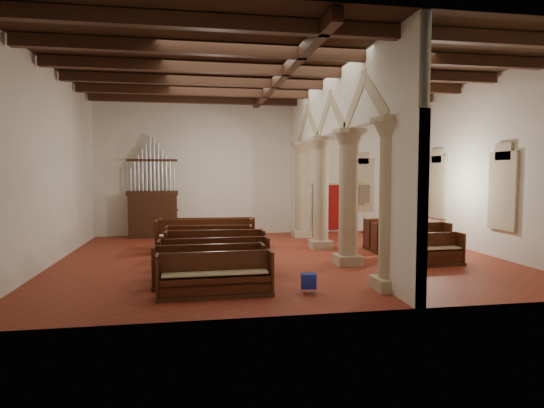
{
  "coord_description": "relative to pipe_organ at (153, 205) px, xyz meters",
  "views": [
    {
      "loc": [
        -2.75,
        -14.49,
        2.79
      ],
      "look_at": [
        -0.18,
        0.5,
        1.73
      ],
      "focal_mm": 30.0,
      "sensor_mm": 36.0,
      "label": 1
    }
  ],
  "objects": [
    {
      "name": "nave_pew_4",
      "position": [
        2.39,
        -6.1,
        -1.05
      ],
      "size": [
        2.75,
        0.67,
        0.96
      ],
      "rotation": [
        0.0,
        0.0,
        -0.01
      ],
      "color": "#371D11",
      "rests_on": "floor"
    },
    {
      "name": "lectern",
      "position": [
        0.77,
        -0.06,
        -0.82
      ],
      "size": [
        0.64,
        0.68,
        1.33
      ],
      "rotation": [
        0.0,
        0.0,
        -0.35
      ],
      "color": "#362011",
      "rests_on": "floor"
    },
    {
      "name": "wall_left",
      "position": [
        -2.5,
        -5.5,
        1.63
      ],
      "size": [
        0.02,
        12.0,
        6.0
      ],
      "primitive_type": "cube",
      "color": "silver",
      "rests_on": "floor"
    },
    {
      "name": "window_right_a",
      "position": [
        11.48,
        -7.0,
        0.83
      ],
      "size": [
        0.03,
        1.0,
        2.2
      ],
      "primitive_type": "cube",
      "color": "#3A8264",
      "rests_on": "wall_right"
    },
    {
      "name": "wall_back",
      "position": [
        4.5,
        0.5,
        1.63
      ],
      "size": [
        14.0,
        0.02,
        6.0
      ],
      "primitive_type": "cube",
      "color": "silver",
      "rests_on": "floor"
    },
    {
      "name": "nave_pew_2",
      "position": [
        2.25,
        -8.05,
        -1.03
      ],
      "size": [
        2.91,
        0.79,
        1.04
      ],
      "rotation": [
        0.0,
        0.0,
        0.03
      ],
      "color": "#371D11",
      "rests_on": "floor"
    },
    {
      "name": "pipe_organ",
      "position": [
        0.0,
        0.0,
        0.0
      ],
      "size": [
        2.1,
        0.85,
        4.4
      ],
      "color": "#371D11",
      "rests_on": "floor"
    },
    {
      "name": "ceiling_beams",
      "position": [
        4.5,
        -5.5,
        4.45
      ],
      "size": [
        13.8,
        11.8,
        0.3
      ],
      "primitive_type": null,
      "color": "#371D11",
      "rests_on": "wall_back"
    },
    {
      "name": "hymnal_box_c",
      "position": [
        3.64,
        -6.83,
        -1.13
      ],
      "size": [
        0.3,
        0.26,
        0.27
      ],
      "primitive_type": "cube",
      "rotation": [
        0.0,
        0.0,
        0.15
      ],
      "color": "#14148E",
      "rests_on": "floor"
    },
    {
      "name": "window_back",
      "position": [
        9.5,
        0.48,
        0.83
      ],
      "size": [
        1.0,
        0.03,
        2.2
      ],
      "primitive_type": "cube",
      "color": "#3A8264",
      "rests_on": "wall_back"
    },
    {
      "name": "hymnal_box_b",
      "position": [
        3.41,
        -7.94,
        -1.12
      ],
      "size": [
        0.37,
        0.33,
        0.31
      ],
      "primitive_type": "cube",
      "rotation": [
        0.0,
        0.0,
        -0.31
      ],
      "color": "#162F9C",
      "rests_on": "floor"
    },
    {
      "name": "nave_pew_3",
      "position": [
        2.33,
        -6.86,
        -1.01
      ],
      "size": [
        2.89,
        0.86,
        1.1
      ],
      "rotation": [
        0.0,
        0.0,
        -0.04
      ],
      "color": "#371D11",
      "rests_on": "floor"
    },
    {
      "name": "nave_pew_1",
      "position": [
        2.09,
        -8.93,
        -1.04
      ],
      "size": [
        2.71,
        0.71,
        1.02
      ],
      "rotation": [
        0.0,
        0.0,
        0.01
      ],
      "color": "#371D11",
      "rests_on": "floor"
    },
    {
      "name": "tube_heater_b",
      "position": [
        1.89,
        -8.62,
        -1.21
      ],
      "size": [
        1.03,
        0.45,
        0.11
      ],
      "primitive_type": "cylinder",
      "rotation": [
        0.0,
        1.57,
        -0.34
      ],
      "color": "white",
      "rests_on": "floor"
    },
    {
      "name": "arcade",
      "position": [
        6.3,
        -5.5,
        2.19
      ],
      "size": [
        0.9,
        11.9,
        6.0
      ],
      "color": "tan",
      "rests_on": "floor"
    },
    {
      "name": "nave_pew_7",
      "position": [
        2.21,
        -3.27,
        -1.0
      ],
      "size": [
        3.47,
        0.87,
        1.12
      ],
      "rotation": [
        0.0,
        0.0,
        -0.04
      ],
      "color": "#371D11",
      "rests_on": "floor"
    },
    {
      "name": "nave_pew_5",
      "position": [
        2.2,
        -5.28,
        -1.02
      ],
      "size": [
        2.81,
        0.89,
        1.06
      ],
      "rotation": [
        0.0,
        0.0,
        -0.07
      ],
      "color": "#371D11",
      "rests_on": "floor"
    },
    {
      "name": "dossal_curtain",
      "position": [
        8.0,
        0.42,
        -0.21
      ],
      "size": [
        1.8,
        0.07,
        2.17
      ],
      "color": "maroon",
      "rests_on": "floor"
    },
    {
      "name": "aisle_pew_0",
      "position": [
        8.81,
        -7.53,
        -1.04
      ],
      "size": [
        1.83,
        0.72,
        0.97
      ],
      "rotation": [
        0.0,
        0.0,
        0.04
      ],
      "color": "#371D11",
      "rests_on": "floor"
    },
    {
      "name": "aisle_pew_3",
      "position": [
        8.95,
        -4.56,
        -1.0
      ],
      "size": [
        2.2,
        0.8,
        1.1
      ],
      "rotation": [
        0.0,
        0.0,
        -0.03
      ],
      "color": "#371D11",
      "rests_on": "floor"
    },
    {
      "name": "aisle_pew_1",
      "position": [
        8.86,
        -6.32,
        -0.99
      ],
      "size": [
        2.26,
        0.85,
        1.14
      ],
      "rotation": [
        0.0,
        0.0,
        0.04
      ],
      "color": "#371D11",
      "rests_on": "floor"
    },
    {
      "name": "hymnal_box_a",
      "position": [
        4.34,
        -9.9,
        -1.1
      ],
      "size": [
        0.39,
        0.34,
        0.35
      ],
      "primitive_type": "cube",
      "rotation": [
        0.0,
        0.0,
        -0.18
      ],
      "color": "#171698",
      "rests_on": "floor"
    },
    {
      "name": "floor",
      "position": [
        4.5,
        -5.5,
        -1.37
      ],
      "size": [
        14.0,
        14.0,
        0.0
      ],
      "primitive_type": "plane",
      "color": "maroon",
      "rests_on": "ground"
    },
    {
      "name": "ceiling",
      "position": [
        4.5,
        -5.5,
        4.63
      ],
      "size": [
        14.0,
        14.0,
        0.0
      ],
      "primitive_type": "plane",
      "rotation": [
        3.14,
        0.0,
        0.0
      ],
      "color": "#342111",
      "rests_on": "wall_back"
    },
    {
      "name": "tube_heater_a",
      "position": [
        1.7,
        -9.23,
        -1.21
      ],
      "size": [
        0.86,
        0.14,
        0.09
      ],
      "primitive_type": "cylinder",
      "rotation": [
        0.0,
        1.57,
        0.06
      ],
      "color": "white",
      "rests_on": "floor"
    },
    {
      "name": "window_right_b",
      "position": [
        11.48,
        -3.0,
        0.83
      ],
      "size": [
        0.03,
        1.0,
        2.2
      ],
      "primitive_type": "cube",
      "color": "#3A8264",
      "rests_on": "wall_right"
    },
    {
      "name": "wall_right",
      "position": [
        11.5,
        -5.5,
        1.63
      ],
      "size": [
        0.02,
        12.0,
        6.0
      ],
      "primitive_type": "cube",
      "color": "silver",
      "rests_on": "floor"
    },
    {
      "name": "processional_banner",
      "position": [
        9.48,
        -0.13,
        -0.57
      ],
      "size": [
        0.55,
        0.7,
        2.39
      ],
      "rotation": [
        0.0,
        0.0,
        0.12
      ],
      "color": "#371D11",
      "rests_on": "floor"
    },
    {
      "name": "nave_pew_6",
      "position": [
        2.09,
        -4.05,
        -1.0
      ],
      "size": [
        3.39,
        0.86,
        1.14
      ],
      "rotation": [
        0.0,
        0.0,
        0.03
      ],
      "color": "#371D11",
      "rests_on": "floor"
    },
    {
      "name": "wall_front",
      "position": [
        4.5,
        -11.5,
        1.63
      ],
      "size": [
        14.0,
        0.02,
        6.0
      ],
      "primitive_type": "cube",
      "color": "silver",
      "rests_on": "floor"
    },
    {
      "name": "nave_pew_0",
      "position": [
        2.19,
        -9.86,
        -1.04
      ],
      "size": [
        2.62,
        0.73,
        0.99
      ],
      "rotation": [
        0.0,
        0.0,
        0.03
      ],
      "color": "#371D11",
      "rests_on": "floor"
    },
    {
      "name": "aisle_pew_2",
      "position": [
        8.86,
        -5.34,
        -1.02
      ],
      "size": [
        2.1,
        0.77,
        1.04
      ],
      "rotation": [
        0.0,
        0.0,
        -0.04
      ],
      "color": "#371D11",
      "rests_on": "floor"
    }
  ]
}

